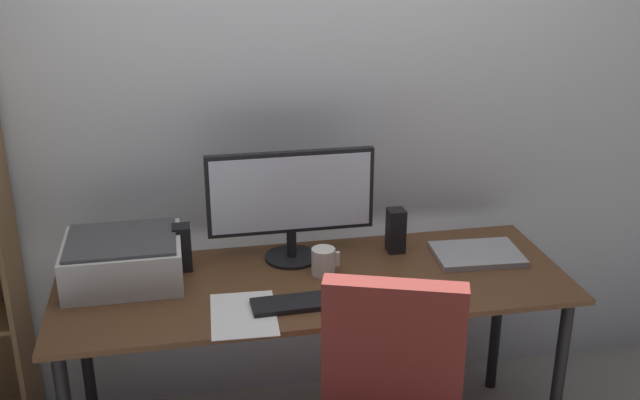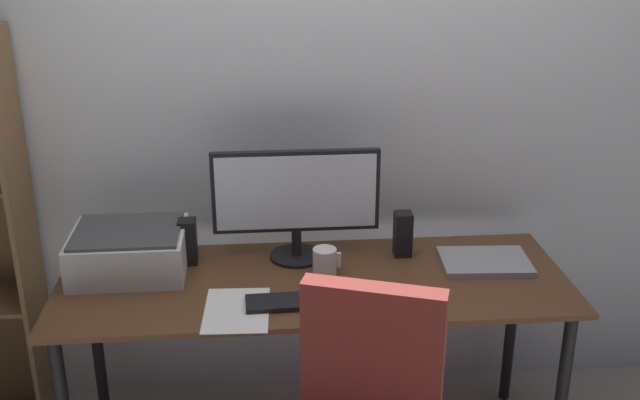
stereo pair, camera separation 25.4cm
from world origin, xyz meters
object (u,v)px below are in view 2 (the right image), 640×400
object	(u,v)px
desk	(314,300)
laptop	(485,262)
mouse	(359,294)
speaker_left	(188,242)
printer	(129,251)
coffee_mug	(325,261)
speaker_right	(403,234)
keyboard	(290,302)
monitor	(296,197)

from	to	relation	value
desk	laptop	size ratio (longest dim) A/B	5.62
mouse	speaker_left	xyz separation A→B (m)	(-0.59, 0.33, 0.07)
mouse	speaker_left	bearing A→B (deg)	152.20
desk	printer	world-z (taller)	printer
coffee_mug	printer	distance (m)	0.70
speaker_right	printer	size ratio (longest dim) A/B	0.43
keyboard	coffee_mug	bearing A→B (deg)	55.27
coffee_mug	monitor	bearing A→B (deg)	123.15
monitor	keyboard	size ratio (longest dim) A/B	2.10
mouse	coffee_mug	distance (m)	0.22
speaker_right	speaker_left	bearing A→B (deg)	180.00
desk	mouse	world-z (taller)	mouse
desk	coffee_mug	xyz separation A→B (m)	(0.04, 0.04, 0.13)
speaker_left	coffee_mug	bearing A→B (deg)	-15.27
printer	keyboard	bearing A→B (deg)	-27.98
desk	coffee_mug	distance (m)	0.14
mouse	coffee_mug	world-z (taller)	coffee_mug
coffee_mug	speaker_right	distance (m)	0.34
monitor	laptop	distance (m)	0.73
coffee_mug	speaker_left	xyz separation A→B (m)	(-0.49, 0.13, 0.04)
desk	mouse	bearing A→B (deg)	-47.31
desk	monitor	bearing A→B (deg)	105.04
desk	laptop	distance (m)	0.65
desk	laptop	bearing A→B (deg)	5.95
laptop	speaker_left	xyz separation A→B (m)	(-1.08, 0.11, 0.07)
desk	keyboard	distance (m)	0.21
printer	speaker_left	bearing A→B (deg)	13.74
speaker_right	printer	world-z (taller)	speaker_right
monitor	coffee_mug	bearing A→B (deg)	-56.85
keyboard	mouse	distance (m)	0.24
coffee_mug	speaker_left	size ratio (longest dim) A/B	0.60
monitor	desk	bearing A→B (deg)	-74.96
keyboard	coffee_mug	size ratio (longest dim) A/B	2.86
monitor	coffee_mug	distance (m)	0.26
mouse	laptop	xyz separation A→B (m)	(0.50, 0.22, -0.01)
desk	speaker_right	bearing A→B (deg)	26.70
keyboard	coffee_mug	world-z (taller)	coffee_mug
desk	monitor	size ratio (longest dim) A/B	2.95
mouse	speaker_left	size ratio (longest dim) A/B	0.56
laptop	speaker_right	xyz separation A→B (m)	(-0.29, 0.11, 0.07)
speaker_right	coffee_mug	bearing A→B (deg)	-156.33
laptop	printer	distance (m)	1.29
desk	coffee_mug	world-z (taller)	coffee_mug
mouse	monitor	bearing A→B (deg)	120.87
desk	keyboard	bearing A→B (deg)	-118.63
speaker_left	printer	size ratio (longest dim) A/B	0.43
coffee_mug	speaker_right	bearing A→B (deg)	23.67
mouse	coffee_mug	size ratio (longest dim) A/B	0.95
desk	laptop	xyz separation A→B (m)	(0.64, 0.07, 0.09)
coffee_mug	laptop	size ratio (longest dim) A/B	0.32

